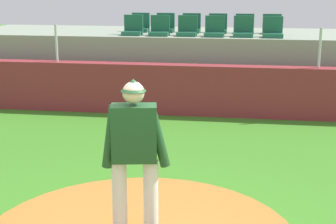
# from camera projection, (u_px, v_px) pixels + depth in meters

# --- Properties ---
(pitcher) EXTENTS (0.78, 0.35, 1.81)m
(pitcher) POSITION_uv_depth(u_px,v_px,m) (134.00, 146.00, 5.69)
(pitcher) COLOR silver
(pitcher) RESTS_ON pitchers_mound
(brick_barrier) EXTENTS (14.34, 0.40, 1.18)m
(brick_barrier) POSITION_uv_depth(u_px,v_px,m) (195.00, 90.00, 11.93)
(brick_barrier) COLOR maroon
(brick_barrier) RESTS_ON ground_plane
(fence_post_left) EXTENTS (0.06, 0.06, 0.89)m
(fence_post_left) POSITION_uv_depth(u_px,v_px,m) (56.00, 43.00, 12.16)
(fence_post_left) COLOR silver
(fence_post_left) RESTS_ON brick_barrier
(fence_post_right) EXTENTS (0.06, 0.06, 0.89)m
(fence_post_right) POSITION_uv_depth(u_px,v_px,m) (320.00, 48.00, 11.27)
(fence_post_right) COLOR silver
(fence_post_right) RESTS_ON brick_barrier
(bleacher_platform) EXTENTS (12.65, 3.09, 1.72)m
(bleacher_platform) POSITION_uv_depth(u_px,v_px,m) (203.00, 64.00, 13.96)
(bleacher_platform) COLOR gray
(bleacher_platform) RESTS_ON ground_plane
(stadium_chair_0) EXTENTS (0.48, 0.44, 0.50)m
(stadium_chair_0) POSITION_uv_depth(u_px,v_px,m) (133.00, 29.00, 13.00)
(stadium_chair_0) COLOR #1B583F
(stadium_chair_0) RESTS_ON bleacher_platform
(stadium_chair_1) EXTENTS (0.48, 0.44, 0.50)m
(stadium_chair_1) POSITION_uv_depth(u_px,v_px,m) (160.00, 29.00, 12.86)
(stadium_chair_1) COLOR #1B583F
(stadium_chair_1) RESTS_ON bleacher_platform
(stadium_chair_2) EXTENTS (0.48, 0.44, 0.50)m
(stadium_chair_2) POSITION_uv_depth(u_px,v_px,m) (187.00, 29.00, 12.80)
(stadium_chair_2) COLOR #1B583F
(stadium_chair_2) RESTS_ON bleacher_platform
(stadium_chair_3) EXTENTS (0.48, 0.44, 0.50)m
(stadium_chair_3) POSITION_uv_depth(u_px,v_px,m) (215.00, 30.00, 12.66)
(stadium_chair_3) COLOR #1B583F
(stadium_chair_3) RESTS_ON bleacher_platform
(stadium_chair_4) EXTENTS (0.48, 0.44, 0.50)m
(stadium_chair_4) POSITION_uv_depth(u_px,v_px,m) (243.00, 30.00, 12.60)
(stadium_chair_4) COLOR #1B583F
(stadium_chair_4) RESTS_ON bleacher_platform
(stadium_chair_5) EXTENTS (0.48, 0.44, 0.50)m
(stadium_chair_5) POSITION_uv_depth(u_px,v_px,m) (273.00, 31.00, 12.45)
(stadium_chair_5) COLOR #1B583F
(stadium_chair_5) RESTS_ON bleacher_platform
(stadium_chair_6) EXTENTS (0.48, 0.44, 0.50)m
(stadium_chair_6) POSITION_uv_depth(u_px,v_px,m) (140.00, 26.00, 13.85)
(stadium_chair_6) COLOR #1B583F
(stadium_chair_6) RESTS_ON bleacher_platform
(stadium_chair_7) EXTENTS (0.48, 0.44, 0.50)m
(stadium_chair_7) POSITION_uv_depth(u_px,v_px,m) (165.00, 26.00, 13.76)
(stadium_chair_7) COLOR #1B583F
(stadium_chair_7) RESTS_ON bleacher_platform
(stadium_chair_8) EXTENTS (0.48, 0.44, 0.50)m
(stadium_chair_8) POSITION_uv_depth(u_px,v_px,m) (191.00, 27.00, 13.64)
(stadium_chair_8) COLOR #1B583F
(stadium_chair_8) RESTS_ON bleacher_platform
(stadium_chair_9) EXTENTS (0.48, 0.44, 0.50)m
(stadium_chair_9) POSITION_uv_depth(u_px,v_px,m) (218.00, 27.00, 13.52)
(stadium_chair_9) COLOR #1B583F
(stadium_chair_9) RESTS_ON bleacher_platform
(stadium_chair_10) EXTENTS (0.48, 0.44, 0.50)m
(stadium_chair_10) POSITION_uv_depth(u_px,v_px,m) (245.00, 27.00, 13.42)
(stadium_chair_10) COLOR #1B583F
(stadium_chair_10) RESTS_ON bleacher_platform
(stadium_chair_11) EXTENTS (0.48, 0.44, 0.50)m
(stadium_chair_11) POSITION_uv_depth(u_px,v_px,m) (272.00, 27.00, 13.34)
(stadium_chair_11) COLOR #1B583F
(stadium_chair_11) RESTS_ON bleacher_platform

